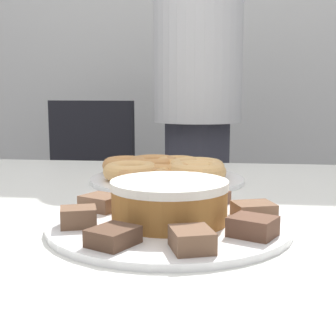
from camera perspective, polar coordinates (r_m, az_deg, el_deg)
The scene contains 24 objects.
wall_back at distance 2.47m, azimuth 3.86°, elevation 17.24°, with size 8.00×0.05×2.60m.
table at distance 0.85m, azimuth -2.50°, elevation -9.92°, with size 1.43×1.09×0.75m.
person_standing at distance 1.64m, azimuth 3.62°, elevation 7.93°, with size 0.30×0.30×1.71m.
office_chair_left at distance 1.95m, azimuth -11.30°, elevation -6.09°, with size 0.53×0.53×0.92m.
plate_cake at distance 0.69m, azimuth 0.17°, elevation -6.93°, with size 0.35×0.35×0.01m.
plate_donuts at distance 1.05m, azimuth -0.11°, elevation -1.41°, with size 0.34×0.34×0.01m.
frosted_cake at distance 0.68m, azimuth 0.17°, elevation -4.04°, with size 0.17×0.17×0.06m.
lamington_0 at distance 0.62m, azimuth 10.30°, elevation -7.02°, with size 0.07×0.07×0.03m.
lamington_1 at distance 0.72m, azimuth 10.40°, elevation -5.03°, with size 0.07×0.07×0.02m.
lamington_2 at distance 0.79m, azimuth 5.35°, elevation -3.69°, with size 0.07×0.07×0.02m.
lamington_3 at distance 0.81m, azimuth -1.71°, elevation -3.19°, with size 0.06×0.06×0.03m.
lamington_4 at distance 0.76m, azimuth -8.08°, elevation -4.18°, with size 0.08×0.07×0.02m.
lamington_5 at distance 0.67m, azimuth -10.86°, elevation -5.87°, with size 0.06×0.05×0.03m.
lamington_6 at distance 0.58m, azimuth -6.94°, elevation -8.27°, with size 0.07×0.07×0.02m.
lamington_7 at distance 0.56m, azimuth 2.91°, elevation -8.70°, with size 0.06×0.07×0.03m.
donut_0 at distance 1.05m, azimuth -0.11°, elevation -0.18°, with size 0.12×0.12×0.04m.
donut_1 at distance 1.12m, azimuth -1.70°, elevation 0.45°, with size 0.12×0.12×0.04m.
donut_2 at distance 1.10m, azimuth -5.20°, elevation 0.31°, with size 0.11×0.11×0.04m.
donut_3 at distance 1.02m, azimuth -4.52°, elevation -0.41°, with size 0.12×0.12×0.04m.
donut_4 at distance 0.96m, azimuth -2.99°, elevation -1.18°, with size 0.11×0.11×0.03m.
donut_5 at distance 0.97m, azimuth 1.47°, elevation -1.01°, with size 0.11×0.11×0.03m.
donut_6 at distance 1.01m, azimuth 3.57°, elevation -0.44°, with size 0.13×0.13×0.04m.
donut_7 at distance 1.07m, azimuth 3.48°, elevation 0.07°, with size 0.13×0.13×0.04m.
donut_8 at distance 1.12m, azimuth 1.21°, elevation 0.43°, with size 0.11×0.11×0.04m.
Camera 1 is at (0.13, -0.80, 0.94)m, focal length 50.00 mm.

